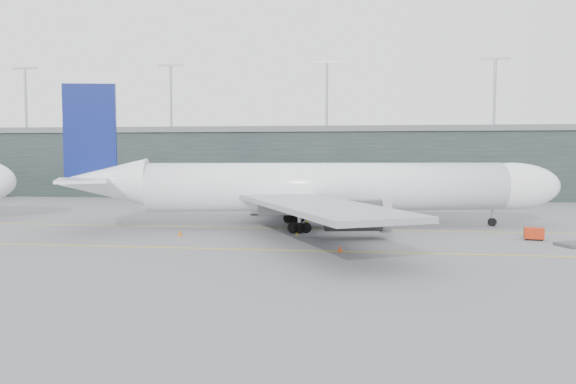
# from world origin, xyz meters

# --- Properties ---
(ground) EXTENTS (320.00, 320.00, 0.00)m
(ground) POSITION_xyz_m (0.00, 0.00, 0.00)
(ground) COLOR slate
(ground) RESTS_ON ground
(taxiline_a) EXTENTS (160.00, 0.25, 0.02)m
(taxiline_a) POSITION_xyz_m (0.00, -4.00, 0.01)
(taxiline_a) COLOR gold
(taxiline_a) RESTS_ON ground
(taxiline_b) EXTENTS (160.00, 0.25, 0.02)m
(taxiline_b) POSITION_xyz_m (0.00, -20.00, 0.01)
(taxiline_b) COLOR gold
(taxiline_b) RESTS_ON ground
(taxiline_lead_main) EXTENTS (0.25, 60.00, 0.02)m
(taxiline_lead_main) POSITION_xyz_m (5.00, 20.00, 0.01)
(taxiline_lead_main) COLOR gold
(taxiline_lead_main) RESTS_ON ground
(terminal) EXTENTS (240.00, 36.00, 29.00)m
(terminal) POSITION_xyz_m (-0.00, 58.00, 7.62)
(terminal) COLOR black
(terminal) RESTS_ON ground
(main_aircraft) EXTENTS (64.67, 59.96, 18.21)m
(main_aircraft) POSITION_xyz_m (7.75, -2.54, 5.11)
(main_aircraft) COLOR white
(main_aircraft) RESTS_ON ground
(jet_bridge) EXTENTS (11.33, 42.86, 5.73)m
(jet_bridge) POSITION_xyz_m (16.97, 21.95, 4.29)
(jet_bridge) COLOR #28282D
(jet_bridge) RESTS_ON ground
(gse_cart) EXTENTS (2.23, 1.62, 1.39)m
(gse_cart) POSITION_xyz_m (31.54, -10.01, 0.77)
(gse_cart) COLOR #A2240B
(gse_cart) RESTS_ON ground
(baggage_dolly) EXTENTS (3.99, 3.66, 0.32)m
(baggage_dolly) POSITION_xyz_m (34.51, -13.73, 0.19)
(baggage_dolly) COLOR #3F3E44
(baggage_dolly) RESTS_ON ground
(uld_a) EXTENTS (2.12, 1.74, 1.84)m
(uld_a) POSITION_xyz_m (-3.46, 10.74, 0.97)
(uld_a) COLOR #3B3C41
(uld_a) RESTS_ON ground
(uld_b) EXTENTS (2.33, 1.93, 1.99)m
(uld_b) POSITION_xyz_m (-2.97, 11.29, 1.04)
(uld_b) COLOR #3B3C41
(uld_b) RESTS_ON ground
(uld_c) EXTENTS (2.66, 2.34, 2.06)m
(uld_c) POSITION_xyz_m (-0.36, 11.43, 1.08)
(uld_c) COLOR #3B3C41
(uld_c) RESTS_ON ground
(cone_nose) EXTENTS (0.45, 0.45, 0.72)m
(cone_nose) POSITION_xyz_m (32.63, -6.72, 0.36)
(cone_nose) COLOR #D16D0B
(cone_nose) RESTS_ON ground
(cone_wing_stbd) EXTENTS (0.44, 0.44, 0.71)m
(cone_wing_stbd) POSITION_xyz_m (10.52, -20.40, 0.35)
(cone_wing_stbd) COLOR #E53C0C
(cone_wing_stbd) RESTS_ON ground
(cone_wing_port) EXTENTS (0.46, 0.46, 0.73)m
(cone_wing_port) POSITION_xyz_m (9.00, 12.45, 0.36)
(cone_wing_port) COLOR #E8560C
(cone_wing_port) RESTS_ON ground
(cone_tail) EXTENTS (0.47, 0.47, 0.75)m
(cone_tail) POSITION_xyz_m (-8.36, -12.08, 0.38)
(cone_tail) COLOR #D0510B
(cone_tail) RESTS_ON ground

